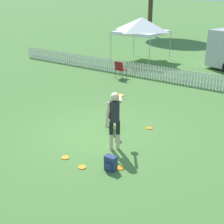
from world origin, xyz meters
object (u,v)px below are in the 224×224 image
backpack_on_grass (111,163)px  folding_chair_blue_left (120,68)px  frisbee_near_handler (65,158)px  frisbee_far_scatter (82,167)px  handler_person (115,114)px  leaping_dog (111,115)px  canopy_tent_main (142,26)px  frisbee_near_dog (149,128)px  frisbee_midfield (120,168)px

backpack_on_grass → folding_chair_blue_left: (-4.79, 7.63, 0.36)m
frisbee_near_handler → backpack_on_grass: size_ratio=0.53×
frisbee_far_scatter → backpack_on_grass: bearing=26.8°
handler_person → leaping_dog: (-0.91, 1.07, -0.60)m
leaping_dog → frisbee_far_scatter: 2.64m
folding_chair_blue_left → canopy_tent_main: size_ratio=0.32×
backpack_on_grass → folding_chair_blue_left: folding_chair_blue_left is taller
handler_person → frisbee_near_dog: (0.16, 1.86, -1.10)m
frisbee_far_scatter → canopy_tent_main: canopy_tent_main is taller
frisbee_far_scatter → folding_chair_blue_left: size_ratio=0.23×
leaping_dog → backpack_on_grass: (1.50, -2.11, -0.31)m
leaping_dog → frisbee_far_scatter: bearing=68.1°
folding_chair_blue_left → canopy_tent_main: bearing=-73.2°
canopy_tent_main → frisbee_near_dog: bearing=-58.2°
frisbee_near_handler → frisbee_near_dog: same height
handler_person → leaping_dog: handler_person is taller
handler_person → leaping_dog: 1.53m
frisbee_near_dog → canopy_tent_main: bearing=121.8°
frisbee_near_handler → leaping_dog: bearing=92.2°
handler_person → frisbee_far_scatter: bearing=-134.4°
leaping_dog → canopy_tent_main: canopy_tent_main is taller
backpack_on_grass → folding_chair_blue_left: bearing=122.1°
frisbee_midfield → frisbee_far_scatter: size_ratio=1.00×
frisbee_near_handler → frisbee_near_dog: size_ratio=1.00×
frisbee_near_dog → folding_chair_blue_left: 6.45m
backpack_on_grass → folding_chair_blue_left: size_ratio=0.44×
frisbee_near_handler → canopy_tent_main: (-4.71, 12.30, 2.24)m
frisbee_near_dog → canopy_tent_main: size_ratio=0.08×
leaping_dog → frisbee_near_handler: (0.09, -2.35, -0.50)m
frisbee_near_handler → folding_chair_blue_left: bearing=113.3°
frisbee_midfield → folding_chair_blue_left: folding_chair_blue_left is taller
frisbee_far_scatter → folding_chair_blue_left: bearing=117.2°
handler_person → frisbee_near_dog: 2.17m
frisbee_near_handler → frisbee_midfield: (1.57, 0.44, 0.00)m
leaping_dog → frisbee_far_scatter: leaping_dog is taller
frisbee_near_dog → frisbee_midfield: size_ratio=1.00×
frisbee_midfield → backpack_on_grass: 0.33m
frisbee_midfield → folding_chair_blue_left: bearing=123.7°
frisbee_near_handler → frisbee_far_scatter: 0.73m
canopy_tent_main → frisbee_midfield: bearing=-62.1°
frisbee_near_dog → canopy_tent_main: canopy_tent_main is taller
frisbee_near_handler → backpack_on_grass: backpack_on_grass is taller
frisbee_midfield → folding_chair_blue_left: (-4.95, 7.42, 0.55)m
frisbee_near_dog → folding_chair_blue_left: size_ratio=0.23×
handler_person → backpack_on_grass: (0.59, -1.04, -0.92)m
frisbee_midfield → canopy_tent_main: 13.61m
folding_chair_blue_left → frisbee_midfield: bearing=123.9°
handler_person → frisbee_midfield: size_ratio=8.18×
handler_person → leaping_dog: size_ratio=1.93×
frisbee_near_handler → frisbee_far_scatter: size_ratio=1.00×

